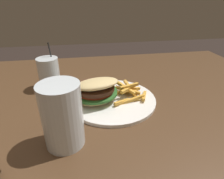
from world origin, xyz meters
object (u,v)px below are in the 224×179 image
(meal_plate_near, at_px, (104,94))
(spoon, at_px, (54,102))
(beer_glass, at_px, (62,117))
(juice_glass, at_px, (49,74))

(meal_plate_near, bearing_deg, spoon, -5.72)
(beer_glass, bearing_deg, meal_plate_near, -123.83)
(juice_glass, distance_m, spoon, 0.13)
(spoon, bearing_deg, beer_glass, 38.62)
(juice_glass, relative_size, spoon, 1.00)
(meal_plate_near, relative_size, spoon, 1.74)
(juice_glass, bearing_deg, meal_plate_near, 142.53)
(beer_glass, distance_m, juice_glass, 0.31)
(meal_plate_near, xyz_separation_m, beer_glass, (0.11, 0.17, 0.04))
(beer_glass, height_order, juice_glass, juice_glass)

